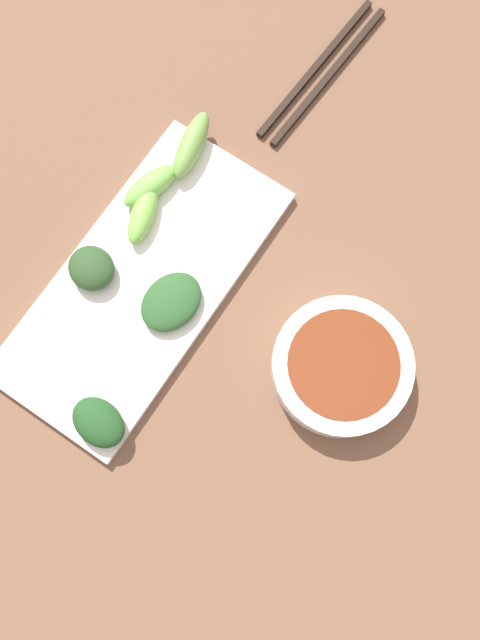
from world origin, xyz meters
The scene contains 10 objects.
tabletop centered at (0.00, 0.00, 0.01)m, with size 2.10×2.10×0.02m, color brown.
sauce_bowl centered at (-0.11, -0.03, 0.04)m, with size 0.15×0.15×0.04m.
serving_plate centered at (0.13, 0.01, 0.03)m, with size 0.17×0.36×0.01m, color white.
broccoli_stalk_0 centered at (0.17, -0.05, 0.04)m, with size 0.03×0.07×0.02m, color #78B84A.
broccoli_leafy_1 centered at (0.18, 0.04, 0.05)m, with size 0.05×0.05×0.03m, color #294825.
broccoli_stalk_2 centered at (0.18, -0.08, 0.04)m, with size 0.03×0.07×0.02m, color #70B54B.
broccoli_leafy_3 centered at (0.08, 0.02, 0.04)m, with size 0.06×0.07×0.02m, color #295528.
broccoli_leafy_4 centered at (0.07, 0.17, 0.04)m, with size 0.06×0.05×0.03m, color #1F4920.
broccoli_stalk_5 centered at (0.17, -0.15, 0.05)m, with size 0.03×0.09×0.03m, color #6FA34B.
chopsticks centered at (0.10, -0.32, 0.02)m, with size 0.04×0.23×0.01m.
Camera 1 is at (-0.08, 0.13, 0.72)m, focal length 36.42 mm.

